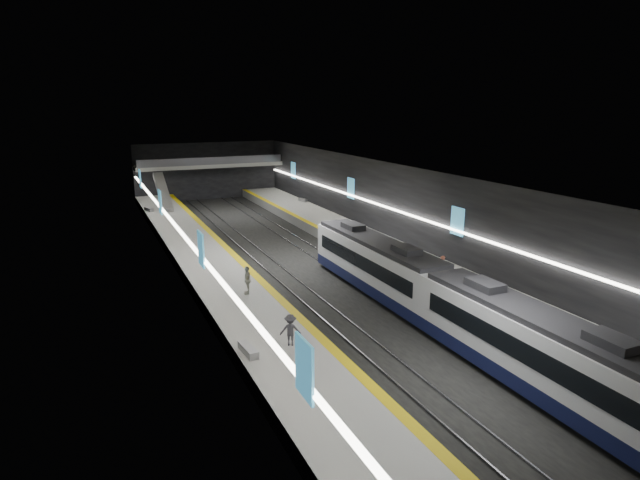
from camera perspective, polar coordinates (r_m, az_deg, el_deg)
name	(u,v)px	position (r m, az deg, el deg)	size (l,w,h in m)	color
ground	(300,264)	(45.69, -2.10, -2.62)	(70.00, 70.00, 0.00)	black
ceiling	(300,171)	(44.01, -2.20, 7.38)	(20.00, 70.00, 0.04)	beige
wall_left	(178,230)	(42.08, -14.88, 1.04)	(0.04, 70.00, 8.00)	black
wall_right	(402,209)	(49.21, 8.73, 3.26)	(0.04, 70.00, 8.00)	black
wall_back	(207,171)	(77.83, -11.92, 7.21)	(20.00, 0.04, 8.00)	black
platform_left	(213,270)	(43.43, -11.34, -3.13)	(5.00, 70.00, 1.00)	slate
tile_surface_left	(213,264)	(43.29, -11.37, -2.49)	(5.00, 70.00, 0.02)	#999995
tactile_strip_left	(240,260)	(43.78, -8.56, -2.15)	(0.60, 70.00, 0.02)	yellow
platform_right	(377,249)	(48.73, 6.09, -0.99)	(5.00, 70.00, 1.00)	slate
tile_surface_right	(377,244)	(48.60, 6.11, -0.41)	(5.00, 70.00, 0.02)	#999995
tactile_strip_right	(356,246)	(47.56, 3.81, -0.68)	(0.60, 70.00, 0.02)	yellow
rails	(300,264)	(45.67, -2.10, -2.55)	(6.52, 70.00, 0.12)	gray
train	(440,297)	(32.82, 12.66, -5.91)	(2.69, 30.04, 3.60)	#0F1439
ad_posters	(296,211)	(45.48, -2.63, 3.14)	(19.94, 53.50, 2.20)	#43A0CA
cove_light_left	(181,232)	(42.16, -14.60, 0.80)	(0.25, 68.60, 0.12)	white
cove_light_right	(400,212)	(49.14, 8.52, 3.02)	(0.25, 68.60, 0.12)	white
mezzanine_bridge	(210,165)	(75.70, -11.62, 7.82)	(20.00, 3.00, 1.50)	gray
escalator	(163,192)	(67.92, -16.42, 4.97)	(1.20, 8.00, 0.60)	#99999E
bench_left_near	(248,350)	(27.97, -7.68, -11.56)	(0.48, 1.73, 0.42)	#99999E
bench_left_far	(149,209)	(66.14, -17.80, 3.13)	(0.46, 1.65, 0.40)	#99999E
bench_right_far	(303,200)	(69.04, -1.82, 4.27)	(0.45, 1.63, 0.40)	#99999E
passenger_right_a	(443,269)	(39.06, 12.94, -3.00)	(0.69, 0.45, 1.89)	#C46249
passenger_left_a	(247,280)	(35.95, -7.76, -4.27)	(1.12, 0.47, 1.91)	beige
passenger_left_b	(290,330)	(28.40, -3.17, -9.59)	(1.11, 0.64, 1.71)	#3C3B42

